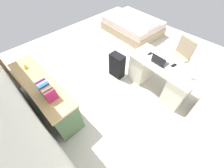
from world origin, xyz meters
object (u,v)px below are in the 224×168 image
object	(u,v)px
desk	(160,76)
desk_lamp	(193,67)
credenza	(47,95)
cell_phone_by_mouse	(150,54)
cell_phone_near_laptop	(174,65)
figurine_small	(25,66)
office_chair	(177,59)
bed	(133,26)
laptop	(159,62)
computer_mouse	(150,56)
suitcase_black	(117,66)

from	to	relation	value
desk	desk_lamp	size ratio (longest dim) A/B	4.28
credenza	cell_phone_by_mouse	bearing A→B (deg)	-112.86
cell_phone_near_laptop	figurine_small	distance (m)	2.94
cell_phone_near_laptop	figurine_small	world-z (taller)	figurine_small
desk	office_chair	xyz separation A→B (m)	(0.01, -0.79, 0.03)
bed	figurine_small	world-z (taller)	figurine_small
desk	desk_lamp	bearing A→B (deg)	176.40
cell_phone_by_mouse	desk_lamp	bearing A→B (deg)	175.07
cell_phone_near_laptop	laptop	bearing A→B (deg)	43.34
cell_phone_near_laptop	figurine_small	xyz separation A→B (m)	(1.98, 2.17, 0.08)
credenza	laptop	xyz separation A→B (m)	(-1.21, -2.00, 0.41)
desk	credenza	bearing A→B (deg)	58.08
desk	office_chair	world-z (taller)	office_chair
bed	computer_mouse	bearing A→B (deg)	137.24
bed	suitcase_black	size ratio (longest dim) A/B	3.14
office_chair	computer_mouse	xyz separation A→B (m)	(0.33, 0.81, 0.35)
desk	desk_lamp	xyz separation A→B (m)	(-0.51, 0.03, 0.62)
desk_lamp	figurine_small	xyz separation A→B (m)	(2.32, 2.05, -0.18)
office_chair	computer_mouse	world-z (taller)	office_chair
credenza	cell_phone_near_laptop	bearing A→B (deg)	-124.09
computer_mouse	desk_lamp	world-z (taller)	desk_lamp
office_chair	credenza	world-z (taller)	office_chair
bed	cell_phone_by_mouse	xyz separation A→B (m)	(-1.72, 1.57, 0.51)
computer_mouse	figurine_small	size ratio (longest dim) A/B	0.91
desk	suitcase_black	distance (m)	1.05
office_chair	desk_lamp	xyz separation A→B (m)	(-0.52, 0.82, 0.59)
suitcase_black	credenza	bearing A→B (deg)	77.83
credenza	laptop	world-z (taller)	laptop
laptop	cell_phone_near_laptop	distance (m)	0.30
credenza	bed	distance (m)	3.79
cell_phone_near_laptop	desk_lamp	size ratio (longest dim) A/B	0.39
cell_phone_near_laptop	cell_phone_by_mouse	xyz separation A→B (m)	(0.56, 0.03, 0.00)
desk	figurine_small	size ratio (longest dim) A/B	13.42
desk_lamp	cell_phone_by_mouse	bearing A→B (deg)	-5.57
cell_phone_near_laptop	figurine_small	size ratio (longest dim) A/B	1.24
cell_phone_by_mouse	desk	bearing A→B (deg)	172.56
credenza	cell_phone_by_mouse	size ratio (longest dim) A/B	13.24
desk	bed	world-z (taller)	desk
desk	suitcase_black	world-z (taller)	desk
suitcase_black	computer_mouse	world-z (taller)	computer_mouse
suitcase_black	desk_lamp	world-z (taller)	desk_lamp
desk	bed	bearing A→B (deg)	-37.48
desk	cell_phone_by_mouse	world-z (taller)	cell_phone_by_mouse
credenza	bed	xyz separation A→B (m)	(0.82, -3.70, -0.15)
bed	desk_lamp	size ratio (longest dim) A/B	5.77
office_chair	cell_phone_near_laptop	bearing A→B (deg)	104.19
computer_mouse	figurine_small	bearing A→B (deg)	57.75
desk	cell_phone_by_mouse	xyz separation A→B (m)	(0.40, -0.06, 0.36)
cell_phone_by_mouse	laptop	bearing A→B (deg)	157.61
office_chair	bed	xyz separation A→B (m)	(2.10, -0.83, -0.18)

